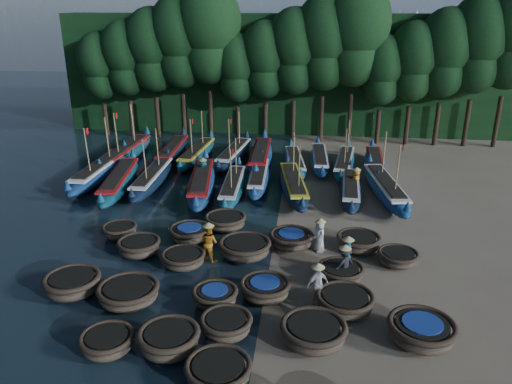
# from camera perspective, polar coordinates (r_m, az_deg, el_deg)

# --- Properties ---
(ground) EXTENTS (120.00, 120.00, 0.00)m
(ground) POSITION_cam_1_polar(r_m,az_deg,el_deg) (23.40, 1.84, -6.87)
(ground) COLOR #7A6F59
(ground) RESTS_ON ground
(foliage_wall) EXTENTS (40.00, 3.00, 10.00)m
(foliage_wall) POSITION_cam_1_polar(r_m,az_deg,el_deg) (44.57, 4.43, 13.25)
(foliage_wall) COLOR black
(foliage_wall) RESTS_ON ground
(coracle_2) EXTENTS (2.26, 2.26, 0.69)m
(coracle_2) POSITION_cam_1_polar(r_m,az_deg,el_deg) (16.16, -4.32, -19.74)
(coracle_2) COLOR brown
(coracle_2) RESTS_ON ground
(coracle_5) EXTENTS (1.84, 1.84, 0.69)m
(coracle_5) POSITION_cam_1_polar(r_m,az_deg,el_deg) (17.88, -16.63, -16.10)
(coracle_5) COLOR brown
(coracle_5) RESTS_ON ground
(coracle_6) EXTENTS (2.17, 2.17, 0.85)m
(coracle_6) POSITION_cam_1_polar(r_m,az_deg,el_deg) (17.36, -9.92, -16.31)
(coracle_6) COLOR brown
(coracle_6) RESTS_ON ground
(coracle_7) EXTENTS (1.97, 1.97, 0.74)m
(coracle_7) POSITION_cam_1_polar(r_m,az_deg,el_deg) (17.92, -3.42, -14.91)
(coracle_7) COLOR brown
(coracle_7) RESTS_ON ground
(coracle_8) EXTENTS (2.55, 2.55, 0.81)m
(coracle_8) POSITION_cam_1_polar(r_m,az_deg,el_deg) (17.61, 6.59, -15.63)
(coracle_8) COLOR brown
(coracle_8) RESTS_ON ground
(coracle_9) EXTENTS (2.35, 2.35, 0.82)m
(coracle_9) POSITION_cam_1_polar(r_m,az_deg,el_deg) (18.42, 18.39, -14.82)
(coracle_9) COLOR brown
(coracle_9) RESTS_ON ground
(coracle_10) EXTENTS (2.55, 2.55, 0.84)m
(coracle_10) POSITION_cam_1_polar(r_m,az_deg,el_deg) (21.31, -20.23, -9.81)
(coracle_10) COLOR brown
(coracle_10) RESTS_ON ground
(coracle_11) EXTENTS (2.93, 2.93, 0.78)m
(coracle_11) POSITION_cam_1_polar(r_m,az_deg,el_deg) (20.14, -14.36, -11.12)
(coracle_11) COLOR brown
(coracle_11) RESTS_ON ground
(coracle_12) EXTENTS (1.98, 1.98, 0.71)m
(coracle_12) POSITION_cam_1_polar(r_m,az_deg,el_deg) (19.46, -4.70, -11.78)
(coracle_12) COLOR brown
(coracle_12) RESTS_ON ground
(coracle_13) EXTENTS (2.27, 2.27, 0.75)m
(coracle_13) POSITION_cam_1_polar(r_m,az_deg,el_deg) (19.81, 1.04, -10.98)
(coracle_13) COLOR brown
(coracle_13) RESTS_ON ground
(coracle_14) EXTENTS (2.59, 2.59, 0.72)m
(coracle_14) POSITION_cam_1_polar(r_m,az_deg,el_deg) (19.39, 10.13, -12.21)
(coracle_14) COLOR brown
(coracle_14) RESTS_ON ground
(coracle_15) EXTENTS (2.30, 2.30, 0.77)m
(coracle_15) POSITION_cam_1_polar(r_m,az_deg,el_deg) (23.53, -13.22, -6.08)
(coracle_15) COLOR brown
(coracle_15) RESTS_ON ground
(coracle_16) EXTENTS (2.37, 2.37, 0.69)m
(coracle_16) POSITION_cam_1_polar(r_m,az_deg,el_deg) (22.23, -8.29, -7.55)
(coracle_16) COLOR brown
(coracle_16) RESTS_ON ground
(coracle_17) EXTENTS (2.40, 2.40, 0.81)m
(coracle_17) POSITION_cam_1_polar(r_m,az_deg,el_deg) (22.76, -1.27, -6.41)
(coracle_17) COLOR brown
(coracle_17) RESTS_ON ground
(coracle_18) EXTENTS (2.14, 2.14, 0.68)m
(coracle_18) POSITION_cam_1_polar(r_m,az_deg,el_deg) (21.27, 9.65, -9.04)
(coracle_18) COLOR brown
(coracle_18) RESTS_ON ground
(coracle_19) EXTENTS (2.17, 2.17, 0.65)m
(coracle_19) POSITION_cam_1_polar(r_m,az_deg,el_deg) (23.03, 15.93, -7.19)
(coracle_19) COLOR brown
(coracle_19) RESTS_ON ground
(coracle_20) EXTENTS (1.71, 1.71, 0.66)m
(coracle_20) POSITION_cam_1_polar(r_m,az_deg,el_deg) (25.49, -15.31, -4.27)
(coracle_20) COLOR brown
(coracle_20) RESTS_ON ground
(coracle_21) EXTENTS (2.31, 2.31, 0.78)m
(coracle_21) POSITION_cam_1_polar(r_m,az_deg,el_deg) (24.37, -7.58, -4.68)
(coracle_21) COLOR brown
(coracle_21) RESTS_ON ground
(coracle_22) EXTENTS (2.14, 2.14, 0.77)m
(coracle_22) POSITION_cam_1_polar(r_m,az_deg,el_deg) (25.50, -3.51, -3.35)
(coracle_22) COLOR brown
(coracle_22) RESTS_ON ground
(coracle_23) EXTENTS (2.11, 2.11, 0.78)m
(coracle_23) POSITION_cam_1_polar(r_m,az_deg,el_deg) (23.64, 4.06, -5.39)
(coracle_23) COLOR brown
(coracle_23) RESTS_ON ground
(coracle_24) EXTENTS (2.14, 2.14, 0.75)m
(coracle_24) POSITION_cam_1_polar(r_m,az_deg,el_deg) (23.86, 11.64, -5.59)
(coracle_24) COLOR brown
(coracle_24) RESTS_ON ground
(long_boat_0) EXTENTS (1.77, 9.13, 3.88)m
(long_boat_0) POSITION_cam_1_polar(r_m,az_deg,el_deg) (33.98, -17.36, 2.31)
(long_boat_0) COLOR navy
(long_boat_0) RESTS_ON ground
(long_boat_1) EXTENTS (2.66, 8.71, 1.55)m
(long_boat_1) POSITION_cam_1_polar(r_m,az_deg,el_deg) (31.86, -15.34, 1.25)
(long_boat_1) COLOR #104D5E
(long_boat_1) RESTS_ON ground
(long_boat_2) EXTENTS (1.55, 8.17, 3.47)m
(long_boat_2) POSITION_cam_1_polar(r_m,az_deg,el_deg) (31.97, -11.76, 1.57)
(long_boat_2) COLOR #0E1E33
(long_boat_2) RESTS_ON ground
(long_boat_3) EXTENTS (2.84, 8.94, 1.59)m
(long_boat_3) POSITION_cam_1_polar(r_m,az_deg,el_deg) (30.54, -6.25, 1.08)
(long_boat_3) COLOR navy
(long_boat_3) RESTS_ON ground
(long_boat_4) EXTENTS (1.62, 7.70, 3.27)m
(long_boat_4) POSITION_cam_1_polar(r_m,az_deg,el_deg) (29.96, -2.69, 0.61)
(long_boat_4) COLOR #104D5E
(long_boat_4) RESTS_ON ground
(long_boat_5) EXTENTS (1.56, 7.54, 1.33)m
(long_boat_5) POSITION_cam_1_polar(r_m,az_deg,el_deg) (31.53, 0.31, 1.66)
(long_boat_5) COLOR navy
(long_boat_5) RESTS_ON ground
(long_boat_6) EXTENTS (2.67, 8.20, 3.52)m
(long_boat_6) POSITION_cam_1_polar(r_m,az_deg,el_deg) (30.17, 4.32, 0.80)
(long_boat_6) COLOR #0E1E33
(long_boat_6) RESTS_ON ground
(long_boat_7) EXTENTS (1.72, 7.45, 1.31)m
(long_boat_7) POSITION_cam_1_polar(r_m,az_deg,el_deg) (30.11, 10.76, 0.32)
(long_boat_7) COLOR #0E1E33
(long_boat_7) RESTS_ON ground
(long_boat_8) EXTENTS (2.63, 8.68, 3.72)m
(long_boat_8) POSITION_cam_1_polar(r_m,az_deg,el_deg) (30.48, 14.56, 0.43)
(long_boat_8) COLOR navy
(long_boat_8) RESTS_ON ground
(long_boat_9) EXTENTS (1.98, 9.18, 3.90)m
(long_boat_9) POSITION_cam_1_polar(r_m,az_deg,el_deg) (37.70, -14.58, 4.40)
(long_boat_9) COLOR #104D5E
(long_boat_9) RESTS_ON ground
(long_boat_10) EXTENTS (1.74, 8.33, 1.47)m
(long_boat_10) POSITION_cam_1_polar(r_m,az_deg,el_deg) (37.46, -9.53, 4.59)
(long_boat_10) COLOR #0E1E33
(long_boat_10) RESTS_ON ground
(long_boat_11) EXTENTS (2.01, 8.11, 3.45)m
(long_boat_11) POSITION_cam_1_polar(r_m,az_deg,el_deg) (36.71, -6.75, 4.38)
(long_boat_11) COLOR #104D5E
(long_boat_11) RESTS_ON ground
(long_boat_12) EXTENTS (2.36, 8.06, 3.45)m
(long_boat_12) POSITION_cam_1_polar(r_m,az_deg,el_deg) (36.39, -2.54, 4.36)
(long_boat_12) COLOR #0E1E33
(long_boat_12) RESTS_ON ground
(long_boat_13) EXTENTS (1.81, 9.00, 1.58)m
(long_boat_13) POSITION_cam_1_polar(r_m,az_deg,el_deg) (35.65, 0.53, 4.12)
(long_boat_13) COLOR navy
(long_boat_13) RESTS_ON ground
(long_boat_14) EXTENTS (2.23, 7.32, 1.30)m
(long_boat_14) POSITION_cam_1_polar(r_m,az_deg,el_deg) (34.76, 4.48, 3.43)
(long_boat_14) COLOR #104D5E
(long_boat_14) RESTS_ON ground
(long_boat_15) EXTENTS (1.56, 7.55, 1.33)m
(long_boat_15) POSITION_cam_1_polar(r_m,az_deg,el_deg) (35.49, 7.30, 3.71)
(long_boat_15) COLOR navy
(long_boat_15) RESTS_ON ground
(long_boat_16) EXTENTS (2.31, 7.70, 3.29)m
(long_boat_16) POSITION_cam_1_polar(r_m,az_deg,el_deg) (34.90, 10.07, 3.28)
(long_boat_16) COLOR #104D5E
(long_boat_16) RESTS_ON ground
(long_boat_17) EXTENTS (1.78, 7.84, 1.38)m
(long_boat_17) POSITION_cam_1_polar(r_m,az_deg,el_deg) (35.17, 13.40, 3.17)
(long_boat_17) COLOR navy
(long_boat_17) RESTS_ON ground
(fisherman_0) EXTENTS (0.76, 0.89, 1.75)m
(fisherman_0) POSITION_cam_1_polar(r_m,az_deg,el_deg) (23.32, 7.31, -4.83)
(fisherman_0) COLOR beige
(fisherman_0) RESTS_ON ground
(fisherman_1) EXTENTS (0.61, 0.67, 1.74)m
(fisherman_1) POSITION_cam_1_polar(r_m,az_deg,el_deg) (21.83, 10.42, -6.78)
(fisherman_1) COLOR #1A6C6D
(fisherman_1) RESTS_ON ground
(fisherman_2) EXTENTS (1.07, 1.01, 1.95)m
(fisherman_2) POSITION_cam_1_polar(r_m,az_deg,el_deg) (22.40, -5.39, -5.66)
(fisherman_2) COLOR #BD7519
(fisherman_2) RESTS_ON ground
(fisherman_3) EXTENTS (1.14, 1.07, 1.74)m
(fisherman_3) POSITION_cam_1_polar(r_m,az_deg,el_deg) (21.13, 10.05, -7.96)
(fisherman_3) COLOR black
(fisherman_3) RESTS_ON ground
(fisherman_4) EXTENTS (1.03, 0.88, 1.85)m
(fisherman_4) POSITION_cam_1_polar(r_m,az_deg,el_deg) (19.41, 7.02, -10.31)
(fisherman_4) COLOR beige
(fisherman_4) RESTS_ON ground
(fisherman_5) EXTENTS (1.20, 1.55, 1.84)m
(fisherman_5) POSITION_cam_1_polar(r_m,az_deg,el_deg) (31.81, -6.05, 2.39)
(fisherman_5) COLOR #1A6C6D
(fisherman_5) RESTS_ON ground
(fisherman_6) EXTENTS (0.59, 0.82, 1.75)m
(fisherman_6) POSITION_cam_1_polar(r_m,az_deg,el_deg) (30.70, 11.38, 1.36)
(fisherman_6) COLOR #BD7519
(fisherman_6) RESTS_ON ground
(tree_0) EXTENTS (3.68, 3.68, 8.68)m
(tree_0) POSITION_cam_1_polar(r_m,az_deg,el_deg) (44.55, -17.39, 13.64)
(tree_0) COLOR black
(tree_0) RESTS_ON ground
(tree_1) EXTENTS (4.09, 4.09, 9.65)m
(tree_1) POSITION_cam_1_polar(r_m,az_deg,el_deg) (43.62, -14.62, 14.67)
(tree_1) COLOR black
(tree_1) RESTS_ON ground
(tree_2) EXTENTS (4.51, 4.51, 10.63)m
(tree_2) POSITION_cam_1_polar(r_m,az_deg,el_deg) (42.81, -11.71, 15.71)
(tree_2) COLOR black
(tree_2) RESTS_ON ground
(tree_3) EXTENTS (4.92, 4.92, 11.60)m
(tree_3) POSITION_cam_1_polar(r_m,az_deg,el_deg) (42.12, -8.67, 16.74)
(tree_3) COLOR black
(tree_3) RESTS_ON ground
(tree_4) EXTENTS (5.34, 5.34, 12.58)m
(tree_4) POSITION_cam_1_polar(r_m,az_deg,el_deg) (41.56, -5.50, 17.75)
(tree_4) COLOR black
(tree_4) RESTS_ON ground
(tree_5) EXTENTS (3.68, 3.68, 8.68)m
(tree_5) POSITION_cam_1_polar(r_m,az_deg,el_deg) (41.39, -2.15, 14.06)
(tree_5) COLOR black
(tree_5) RESTS_ON ground
(tree_6) EXTENTS (4.09, 4.09, 9.65)m
(tree_6) POSITION_cam_1_polar(r_m,az_deg,el_deg) (41.04, 1.12, 14.96)
(tree_6) COLOR black
(tree_6) RESTS_ON ground
(tree_7) EXTENTS (4.51, 4.51, 10.63)m
(tree_7) POSITION_cam_1_polar(r_m,az_deg,el_deg) (40.83, 4.47, 15.82)
(tree_7) COLOR black
(tree_7) RESTS_ON ground
(tree_8) EXTENTS (4.92, 4.92, 11.60)m
(tree_8) POSITION_cam_1_polar(r_m,az_deg,el_deg) (40.76, 7.87, 16.64)
(tree_8) COLOR black
(tree_8) RESTS_ON ground
(tree_9) EXTENTS (5.34, 5.34, 12.58)m
(tree_9) POSITION_cam_1_polar(r_m,az_deg,el_deg) (40.83, 11.30, 17.40)
(tree_9) COLOR black
(tree_9) RESTS_ON ground
(tree_10) EXTENTS (3.68, 3.68, 8.68)m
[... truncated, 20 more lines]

